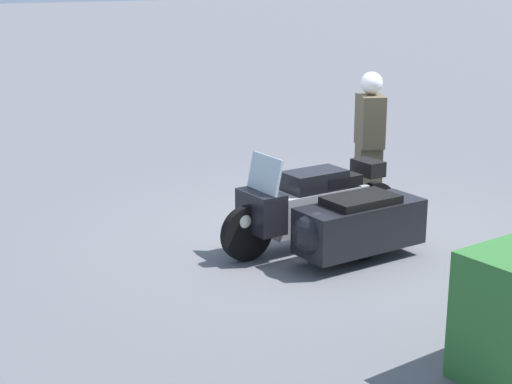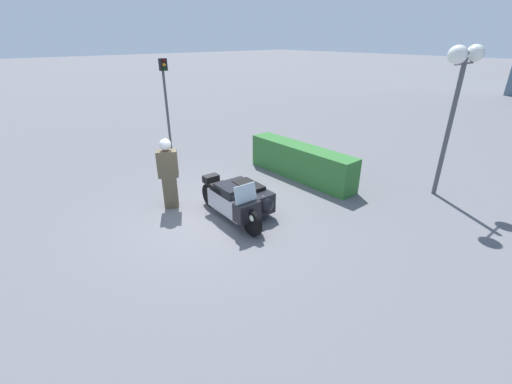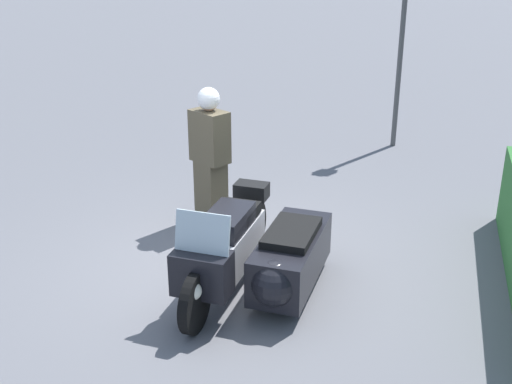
% 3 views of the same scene
% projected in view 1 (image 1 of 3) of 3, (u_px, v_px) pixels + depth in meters
% --- Properties ---
extents(ground_plane, '(160.00, 160.00, 0.00)m').
position_uv_depth(ground_plane, '(337.00, 236.00, 9.40)').
color(ground_plane, slate).
extents(police_motorcycle, '(2.45, 1.32, 1.15)m').
position_uv_depth(police_motorcycle, '(330.00, 215.00, 8.67)').
color(police_motorcycle, black).
rests_on(police_motorcycle, ground).
extents(officer_rider, '(0.51, 0.58, 1.83)m').
position_uv_depth(officer_rider, '(369.00, 137.00, 10.29)').
color(officer_rider, brown).
rests_on(officer_rider, ground).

